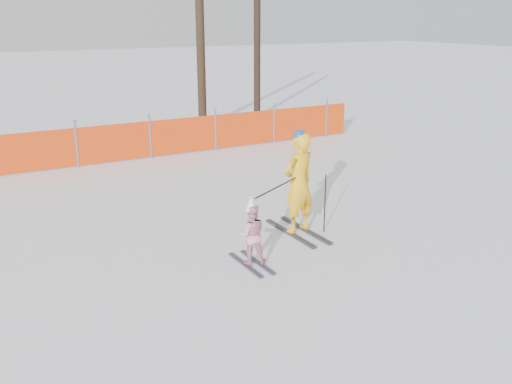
{
  "coord_description": "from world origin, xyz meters",
  "views": [
    {
      "loc": [
        -4.5,
        -7.41,
        3.84
      ],
      "look_at": [
        0.0,
        0.5,
        1.0
      ],
      "focal_mm": 40.0,
      "sensor_mm": 36.0,
      "label": 1
    }
  ],
  "objects": [
    {
      "name": "safety_fence",
      "position": [
        -1.06,
        7.48,
        0.56
      ],
      "size": [
        16.75,
        0.06,
        1.25
      ],
      "color": "#595960",
      "rests_on": "ground"
    },
    {
      "name": "adult",
      "position": [
        1.01,
        0.72,
        0.96
      ],
      "size": [
        0.75,
        1.58,
        1.92
      ],
      "color": "black",
      "rests_on": "ground"
    },
    {
      "name": "ski_poles",
      "position": [
        0.81,
        0.41,
        0.85
      ],
      "size": [
        1.78,
        0.7,
        1.09
      ],
      "color": "black",
      "rests_on": "ground"
    },
    {
      "name": "tree_trunks",
      "position": [
        4.75,
        11.22,
        3.34
      ],
      "size": [
        3.05,
        1.27,
        7.28
      ],
      "color": "black",
      "rests_on": "ground"
    },
    {
      "name": "ground",
      "position": [
        0.0,
        0.0,
        0.0
      ],
      "size": [
        120.0,
        120.0,
        0.0
      ],
      "primitive_type": "plane",
      "color": "white",
      "rests_on": "ground"
    },
    {
      "name": "child",
      "position": [
        -0.41,
        -0.08,
        0.53
      ],
      "size": [
        0.58,
        1.05,
        1.16
      ],
      "color": "black",
      "rests_on": "ground"
    }
  ]
}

